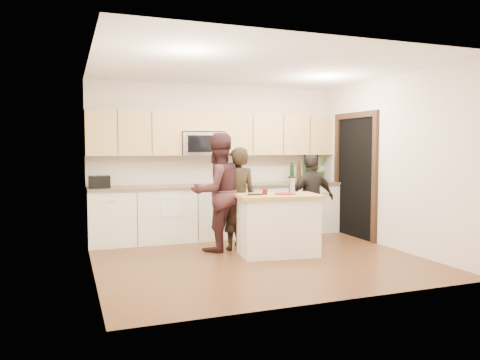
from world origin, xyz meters
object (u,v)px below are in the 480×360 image
object	(u,v)px
island	(278,225)
woman_center	(218,192)
woman_right	(312,199)
woman_left	(238,199)
toaster	(99,182)

from	to	relation	value
island	woman_center	xyz separation A→B (m)	(-0.74, 0.60, 0.45)
island	woman_center	bearing A→B (deg)	147.51
woman_right	woman_center	bearing A→B (deg)	-9.03
woman_left	woman_center	bearing A→B (deg)	-5.19
woman_left	woman_right	world-z (taller)	woman_left
woman_left	woman_right	size ratio (longest dim) A/B	1.08
toaster	woman_center	xyz separation A→B (m)	(1.68, -0.97, -0.14)
island	woman_left	bearing A→B (deg)	135.01
toaster	woman_right	xyz separation A→B (m)	(3.27, -1.02, -0.30)
woman_center	island	bearing A→B (deg)	126.83
woman_center	woman_right	distance (m)	1.61
woman_center	woman_right	bearing A→B (deg)	164.22
woman_left	woman_center	xyz separation A→B (m)	(-0.30, 0.05, 0.11)
island	woman_left	size ratio (longest dim) A/B	0.80
woman_left	woman_right	distance (m)	1.29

